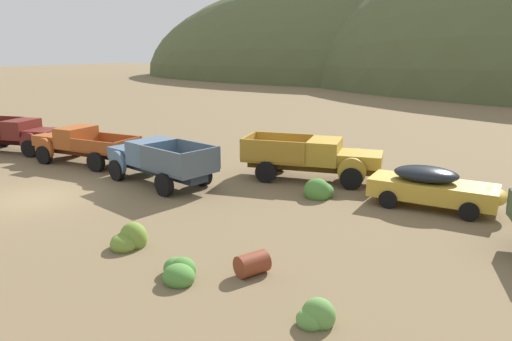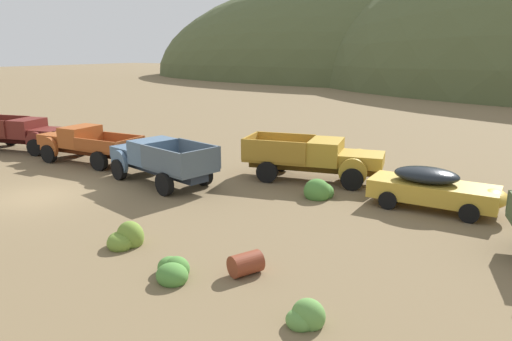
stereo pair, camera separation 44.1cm
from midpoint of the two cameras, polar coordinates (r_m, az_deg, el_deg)
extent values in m
plane|color=brown|center=(21.05, -24.25, -2.88)|extent=(300.00, 300.00, 0.00)
ellipsoid|color=#4C5633|center=(98.94, 15.90, 10.48)|extent=(113.28, 50.29, 42.74)
cube|color=black|center=(31.04, -26.15, 3.40)|extent=(5.84, 2.38, 0.36)
cube|color=maroon|center=(29.56, -23.20, 4.12)|extent=(2.19, 2.07, 0.55)
cube|color=#B7B2A8|center=(29.03, -21.90, 4.02)|extent=(0.37, 1.12, 0.44)
cylinder|color=maroon|center=(29.05, -24.74, 3.09)|extent=(1.21, 0.48, 1.20)
cylinder|color=maroon|center=(30.52, -22.31, 3.82)|extent=(1.21, 0.48, 1.20)
cube|color=maroon|center=(30.56, -25.54, 4.66)|extent=(1.78, 2.19, 1.05)
cube|color=black|center=(30.13, -24.73, 5.03)|extent=(0.46, 1.58, 0.59)
cube|color=maroon|center=(32.73, -27.17, 5.16)|extent=(2.85, 0.85, 0.95)
cylinder|color=black|center=(29.06, -24.75, 2.53)|extent=(1.00, 0.52, 0.96)
cylinder|color=black|center=(30.60, -22.20, 3.32)|extent=(1.00, 0.52, 0.96)
cylinder|color=black|center=(33.06, -27.24, 3.55)|extent=(1.00, 0.52, 0.96)
cube|color=#51220D|center=(26.30, -19.08, 2.35)|extent=(5.64, 1.36, 0.36)
cube|color=#A34C1E|center=(27.74, -22.10, 3.63)|extent=(1.88, 1.82, 0.55)
cube|color=#B7B2A8|center=(28.37, -23.18, 3.68)|extent=(0.17, 1.17, 0.44)
cylinder|color=#A34C1E|center=(28.27, -20.18, 3.25)|extent=(1.21, 0.27, 1.20)
cylinder|color=#A34C1E|center=(26.99, -23.31, 2.47)|extent=(1.21, 0.27, 1.20)
cube|color=#A34C1E|center=(26.56, -19.99, 3.93)|extent=(1.43, 2.04, 1.05)
cube|color=black|center=(26.95, -20.88, 4.45)|extent=(0.17, 1.65, 0.59)
cube|color=#97471E|center=(25.18, -16.72, 2.58)|extent=(2.96, 2.24, 0.12)
cube|color=#97471E|center=(25.84, -15.21, 3.73)|extent=(2.82, 0.31, 0.55)
cube|color=#97471E|center=(24.42, -18.43, 2.90)|extent=(2.82, 0.31, 0.55)
cube|color=#97471E|center=(24.20, -14.47, 3.08)|extent=(0.25, 2.04, 0.55)
cylinder|color=black|center=(28.36, -20.06, 2.72)|extent=(0.98, 0.35, 0.96)
cylinder|color=black|center=(27.01, -23.34, 1.86)|extent=(0.98, 0.35, 0.96)
cylinder|color=black|center=(25.86, -14.65, 2.07)|extent=(0.98, 0.35, 0.96)
cylinder|color=black|center=(24.37, -17.97, 1.10)|extent=(0.98, 0.35, 0.96)
cube|color=#262D39|center=(21.43, -10.89, 0.28)|extent=(5.55, 2.05, 0.36)
cube|color=slate|center=(22.97, -13.88, 2.22)|extent=(2.04, 1.99, 0.55)
cube|color=#B7B2A8|center=(23.65, -14.93, 2.43)|extent=(0.32, 1.14, 0.44)
cylinder|color=slate|center=(23.39, -11.48, 1.68)|extent=(1.21, 0.42, 1.20)
cylinder|color=slate|center=(22.35, -15.63, 0.85)|extent=(1.21, 0.42, 1.20)
cube|color=slate|center=(21.69, -11.77, 2.32)|extent=(1.64, 2.14, 1.05)
cube|color=black|center=(22.11, -12.65, 3.05)|extent=(0.38, 1.60, 0.59)
cube|color=#4D5B67|center=(20.20, -8.44, 0.23)|extent=(3.12, 2.53, 0.12)
cube|color=#4D5B67|center=(20.69, -6.31, 2.15)|extent=(2.73, 0.67, 0.95)
cube|color=#4D5B67|center=(19.50, -10.81, 1.23)|extent=(2.73, 0.67, 0.95)
cube|color=#4D5B67|center=(19.07, -6.04, 1.11)|extent=(0.51, 1.98, 0.95)
cylinder|color=black|center=(22.39, -15.70, 0.13)|extent=(1.00, 0.47, 0.96)
cylinder|color=black|center=(20.76, -5.74, -0.50)|extent=(1.00, 0.47, 0.96)
cylinder|color=black|center=(19.53, -10.39, -1.62)|extent=(1.00, 0.47, 0.96)
cube|color=#593D12|center=(21.67, 7.50, 0.57)|extent=(5.96, 2.32, 0.36)
cube|color=#B28928|center=(21.27, 13.27, 1.31)|extent=(2.22, 2.16, 0.55)
cube|color=#B7B2A8|center=(21.22, 15.59, 1.06)|extent=(0.36, 1.21, 0.44)
cylinder|color=#B28928|center=(20.36, 12.23, -0.24)|extent=(1.21, 0.45, 1.20)
cylinder|color=#B28928|center=(22.40, 12.86, 1.05)|extent=(1.21, 0.45, 1.20)
cube|color=#B28928|center=(21.42, 9.02, 2.29)|extent=(1.79, 2.30, 1.05)
cube|color=black|center=(21.29, 10.67, 2.72)|extent=(0.45, 1.70, 0.59)
cube|color=#A47826|center=(21.97, 3.40, 1.51)|extent=(3.38, 2.76, 0.12)
cube|color=#A47826|center=(20.85, 2.65, 2.32)|extent=(2.92, 0.78, 0.95)
cube|color=#A47826|center=(22.87, 4.13, 3.38)|extent=(2.92, 0.78, 0.95)
cube|color=#A47826|center=(22.26, -0.12, 3.11)|extent=(0.59, 2.10, 0.95)
cylinder|color=black|center=(20.38, 12.17, -1.04)|extent=(1.00, 0.49, 0.96)
cylinder|color=black|center=(22.52, 12.83, 0.39)|extent=(1.00, 0.49, 0.96)
cylinder|color=black|center=(21.09, 1.94, -0.19)|extent=(1.00, 0.49, 0.96)
cylinder|color=black|center=(23.17, 3.52, 1.12)|extent=(1.00, 0.49, 0.96)
cube|color=gold|center=(18.80, 21.20, -2.38)|extent=(4.55, 1.81, 0.68)
ellipsoid|color=black|center=(18.69, 20.55, -0.50)|extent=(2.38, 1.57, 0.57)
ellipsoid|color=gold|center=(18.59, 27.39, -3.00)|extent=(1.02, 1.41, 0.61)
cylinder|color=black|center=(17.91, 25.02, -4.72)|extent=(0.68, 0.21, 0.68)
cylinder|color=black|center=(19.57, 25.60, -3.23)|extent=(0.68, 0.21, 0.68)
cylinder|color=black|center=(18.34, 16.31, -3.49)|extent=(0.68, 0.21, 0.68)
cylinder|color=black|center=(19.96, 17.61, -2.14)|extent=(0.68, 0.21, 0.68)
cylinder|color=brown|center=(12.70, -0.23, -11.21)|extent=(0.90, 1.02, 0.60)
ellipsoid|color=olive|center=(14.97, -14.14, -7.72)|extent=(0.88, 0.79, 0.95)
ellipsoid|color=olive|center=(14.95, -15.48, -8.27)|extent=(0.69, 0.62, 0.58)
ellipsoid|color=olive|center=(14.81, -15.33, -8.47)|extent=(0.81, 0.73, 0.58)
ellipsoid|color=#4C8438|center=(12.85, -8.58, -11.65)|extent=(0.72, 0.65, 0.65)
ellipsoid|color=#4C8438|center=(12.52, -9.10, -12.43)|extent=(0.87, 0.78, 0.63)
ellipsoid|color=#4C8438|center=(12.99, -9.32, -11.49)|extent=(0.73, 0.65, 0.58)
ellipsoid|color=#4C8438|center=(19.28, 8.08, -2.41)|extent=(0.97, 0.87, 0.96)
ellipsoid|color=#4C8438|center=(19.34, 8.65, -2.55)|extent=(0.98, 0.88, 0.75)
ellipsoid|color=#4C8438|center=(19.11, 8.05, -2.51)|extent=(1.09, 0.98, 1.02)
ellipsoid|color=#5B8E42|center=(10.75, 7.57, -16.99)|extent=(0.76, 0.68, 0.75)
ellipsoid|color=#5B8E42|center=(10.69, 6.53, -17.59)|extent=(0.63, 0.56, 0.49)
ellipsoid|color=#5B8E42|center=(10.81, 7.80, -17.21)|extent=(0.66, 0.60, 0.53)
camera|label=1|loc=(0.22, -89.34, 0.17)|focal=33.08mm
camera|label=2|loc=(0.22, 90.66, -0.17)|focal=33.08mm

